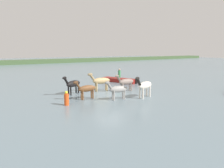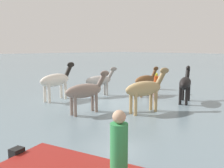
{
  "view_description": "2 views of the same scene",
  "coord_description": "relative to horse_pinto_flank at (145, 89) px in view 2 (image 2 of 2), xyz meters",
  "views": [
    {
      "loc": [
        -11.09,
        -16.16,
        4.25
      ],
      "look_at": [
        0.58,
        0.38,
        0.95
      ],
      "focal_mm": 33.53,
      "sensor_mm": 36.0,
      "label": 1
    },
    {
      "loc": [
        8.6,
        8.89,
        2.87
      ],
      "look_at": [
        -0.15,
        -0.57,
        0.92
      ],
      "focal_mm": 39.15,
      "sensor_mm": 36.0,
      "label": 2
    }
  ],
  "objects": [
    {
      "name": "horse_chestnut_trailing",
      "position": [
        1.56,
        -4.91,
        0.04
      ],
      "size": [
        2.6,
        1.1,
        2.02
      ],
      "rotation": [
        0.0,
        0.0,
        3.4
      ],
      "color": "silver",
      "rests_on": "ground_plane"
    },
    {
      "name": "horse_gray_outer",
      "position": [
        -3.09,
        0.13,
        -0.05
      ],
      "size": [
        2.32,
        1.33,
        1.86
      ],
      "rotation": [
        0.0,
        0.0,
        3.57
      ],
      "color": "black",
      "rests_on": "ground_plane"
    },
    {
      "name": "horse_lead",
      "position": [
        -2.98,
        -2.42,
        -0.14
      ],
      "size": [
        2.18,
        0.56,
        1.69
      ],
      "rotation": [
        0.0,
        0.0,
        3.18
      ],
      "color": "brown",
      "rests_on": "ground_plane"
    },
    {
      "name": "ground_plane",
      "position": [
        -0.36,
        -2.14,
        -1.07
      ],
      "size": [
        207.69,
        207.69,
        0.0
      ],
      "primitive_type": "plane",
      "color": "slate"
    },
    {
      "name": "buoy_channel_marker",
      "position": [
        -5.23,
        -3.36,
        -0.56
      ],
      "size": [
        0.36,
        0.36,
        1.14
      ],
      "color": "#E54C19",
      "rests_on": "ground_plane"
    },
    {
      "name": "person_spotter_bow",
      "position": [
        5.36,
        3.82,
        0.08
      ],
      "size": [
        0.32,
        0.32,
        1.19
      ],
      "color": "#338C4C",
      "rests_on": "boat_skiff_near"
    },
    {
      "name": "horse_mid_herd",
      "position": [
        2.02,
        -1.66,
        -0.07
      ],
      "size": [
        2.34,
        0.6,
        1.82
      ],
      "rotation": [
        0.0,
        0.0,
        3.11
      ],
      "color": "gray",
      "rests_on": "ground_plane"
    },
    {
      "name": "horse_dark_mare",
      "position": [
        -0.89,
        -4.2,
        -0.14
      ],
      "size": [
        2.18,
        0.75,
        1.68
      ],
      "rotation": [
        0.0,
        0.0,
        2.99
      ],
      "color": "#9E9993",
      "rests_on": "ground_plane"
    },
    {
      "name": "horse_pinto_flank",
      "position": [
        0.0,
        0.0,
        0.0
      ],
      "size": [
        2.52,
        0.86,
        1.94
      ],
      "rotation": [
        0.0,
        0.0,
        2.99
      ],
      "color": "tan",
      "rests_on": "ground_plane"
    }
  ]
}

